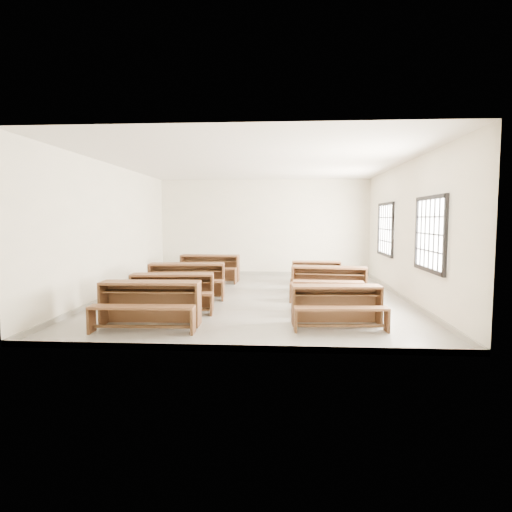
# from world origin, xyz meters

# --- Properties ---
(room) EXTENTS (8.50, 8.50, 3.20)m
(room) POSITION_xyz_m (0.09, 0.00, 2.14)
(room) COLOR gray
(room) RESTS_ON ground
(desk_set_0) EXTENTS (1.77, 0.96, 0.79)m
(desk_set_0) POSITION_xyz_m (-1.69, -2.88, 0.46)
(desk_set_0) COLOR brown
(desk_set_0) RESTS_ON ground
(desk_set_1) EXTENTS (1.78, 1.07, 0.76)m
(desk_set_1) POSITION_xyz_m (-1.63, -1.59, 0.44)
(desk_set_1) COLOR brown
(desk_set_1) RESTS_ON ground
(desk_set_2) EXTENTS (1.90, 1.13, 0.81)m
(desk_set_2) POSITION_xyz_m (-1.68, -0.05, 0.47)
(desk_set_2) COLOR brown
(desk_set_2) RESTS_ON ground
(desk_set_3) EXTENTS (1.47, 0.87, 0.63)m
(desk_set_3) POSITION_xyz_m (-1.66, 1.06, 0.37)
(desk_set_3) COLOR brown
(desk_set_3) RESTS_ON ground
(desk_set_4) EXTENTS (1.80, 0.98, 0.79)m
(desk_set_4) POSITION_xyz_m (-1.58, 2.59, 0.46)
(desk_set_4) COLOR brown
(desk_set_4) RESTS_ON ground
(desk_set_5) EXTENTS (1.62, 0.90, 0.71)m
(desk_set_5) POSITION_xyz_m (1.61, -2.62, 0.41)
(desk_set_5) COLOR brown
(desk_set_5) RESTS_ON ground
(desk_set_6) EXTENTS (1.44, 0.79, 0.63)m
(desk_set_6) POSITION_xyz_m (1.56, -1.59, 0.37)
(desk_set_6) COLOR brown
(desk_set_6) RESTS_ON ground
(desk_set_7) EXTENTS (1.82, 1.10, 0.78)m
(desk_set_7) POSITION_xyz_m (1.73, -0.18, 0.45)
(desk_set_7) COLOR brown
(desk_set_7) RESTS_ON ground
(desk_set_8) EXTENTS (1.45, 0.84, 0.63)m
(desk_set_8) POSITION_xyz_m (1.57, 1.13, 0.37)
(desk_set_8) COLOR brown
(desk_set_8) RESTS_ON ground
(desk_set_9) EXTENTS (1.43, 0.77, 0.64)m
(desk_set_9) POSITION_xyz_m (1.62, 2.41, 0.37)
(desk_set_9) COLOR brown
(desk_set_9) RESTS_ON ground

